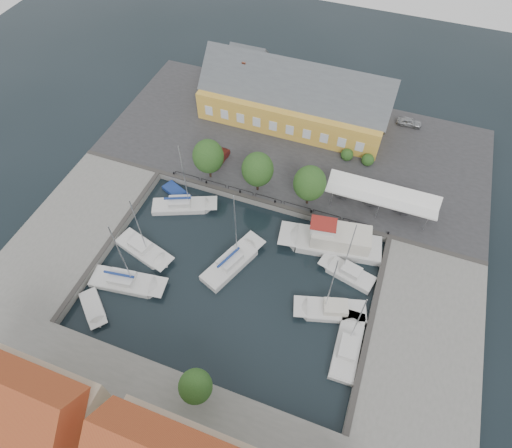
{
  "coord_description": "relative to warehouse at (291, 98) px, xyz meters",
  "views": [
    {
      "loc": [
        11.41,
        -24.83,
        44.5
      ],
      "look_at": [
        0.0,
        6.0,
        1.5
      ],
      "focal_mm": 30.0,
      "sensor_mm": 36.0,
      "label": 1
    }
  ],
  "objects": [
    {
      "name": "ground",
      "position": [
        2.6,
        -28.36,
        -4.43
      ],
      "size": [
        140.0,
        140.0,
        0.0
      ],
      "primitive_type": "plane",
      "color": "black",
      "rests_on": "ground"
    },
    {
      "name": "north_quay",
      "position": [
        2.6,
        -5.36,
        -3.93
      ],
      "size": [
        56.0,
        26.0,
        1.0
      ],
      "primitive_type": "cube",
      "color": "#2D2D30",
      "rests_on": "ground"
    },
    {
      "name": "west_quay",
      "position": [
        -19.4,
        -30.36,
        -3.93
      ],
      "size": [
        12.0,
        24.0,
        1.0
      ],
      "primitive_type": "cube",
      "color": "slate",
      "rests_on": "ground"
    },
    {
      "name": "east_quay",
      "position": [
        24.6,
        -30.36,
        -3.93
      ],
      "size": [
        12.0,
        24.0,
        1.0
      ],
      "primitive_type": "cube",
      "color": "slate",
      "rests_on": "ground"
    },
    {
      "name": "south_bank",
      "position": [
        2.6,
        -49.36,
        -3.93
      ],
      "size": [
        56.0,
        14.0,
        1.0
      ],
      "primitive_type": "cube",
      "color": "slate",
      "rests_on": "ground"
    },
    {
      "name": "quay_edge_fittings",
      "position": [
        2.62,
        -23.61,
        -3.37
      ],
      "size": [
        56.0,
        24.72,
        0.4
      ],
      "color": "#383533",
      "rests_on": "north_quay"
    },
    {
      "name": "warehouse",
      "position": [
        0.0,
        0.0,
        0.0
      ],
      "size": [
        28.56,
        14.0,
        9.55
      ],
      "color": "gold",
      "rests_on": "north_quay"
    },
    {
      "name": "tent_canopy",
      "position": [
        16.6,
        -13.86,
        -0.74
      ],
      "size": [
        14.0,
        4.0,
        2.83
      ],
      "color": "white",
      "rests_on": "north_quay"
    },
    {
      "name": "quay_trees",
      "position": [
        0.6,
        -16.36,
        0.45
      ],
      "size": [
        18.2,
        4.2,
        6.3
      ],
      "color": "black",
      "rests_on": "north_quay"
    },
    {
      "name": "car_silver",
      "position": [
        18.0,
        4.42,
        -2.79
      ],
      "size": [
        3.79,
        1.67,
        1.27
      ],
      "primitive_type": "imported",
      "rotation": [
        0.0,
        0.0,
        1.62
      ],
      "color": "#9B9EA2",
      "rests_on": "north_quay"
    },
    {
      "name": "car_red",
      "position": [
        -6.35,
        -13.08,
        -2.79
      ],
      "size": [
        1.69,
        3.98,
        1.28
      ],
      "primitive_type": "imported",
      "rotation": [
        0.0,
        0.0,
        -0.09
      ],
      "color": "#531513",
      "rests_on": "north_quay"
    },
    {
      "name": "center_sailboat",
      "position": [
        1.64,
        -28.1,
        -4.06
      ],
      "size": [
        5.82,
        9.37,
        12.53
      ],
      "color": "silver",
      "rests_on": "ground"
    },
    {
      "name": "trawler",
      "position": [
        12.56,
        -21.17,
        -3.41
      ],
      "size": [
        13.27,
        5.71,
        5.0
      ],
      "color": "silver",
      "rests_on": "ground"
    },
    {
      "name": "east_boat_a",
      "position": [
        15.18,
        -24.66,
        -4.17
      ],
      "size": [
        7.17,
        3.89,
        9.99
      ],
      "color": "silver",
      "rests_on": "ground"
    },
    {
      "name": "east_boat_b",
      "position": [
        14.56,
        -30.05,
        -4.17
      ],
      "size": [
        8.55,
        4.81,
        11.25
      ],
      "color": "silver",
      "rests_on": "ground"
    },
    {
      "name": "east_boat_c",
      "position": [
        17.19,
        -33.73,
        -4.17
      ],
      "size": [
        2.78,
        8.23,
        10.44
      ],
      "color": "silver",
      "rests_on": "ground"
    },
    {
      "name": "west_boat_a",
      "position": [
        -7.99,
        -22.06,
        -4.16
      ],
      "size": [
        8.95,
        5.67,
        11.61
      ],
      "color": "silver",
      "rests_on": "ground"
    },
    {
      "name": "west_boat_c",
      "position": [
        -9.46,
        -30.17,
        -4.17
      ],
      "size": [
        8.35,
        4.64,
        10.93
      ],
      "color": "silver",
      "rests_on": "ground"
    },
    {
      "name": "west_boat_d",
      "position": [
        -9.02,
        -34.93,
        -4.16
      ],
      "size": [
        9.42,
        4.03,
        12.14
      ],
      "color": "silver",
      "rests_on": "ground"
    },
    {
      "name": "launch_sw",
      "position": [
        -10.89,
        -39.11,
        -4.34
      ],
      "size": [
        5.19,
        4.85,
        0.98
      ],
      "color": "silver",
      "rests_on": "ground"
    },
    {
      "name": "launch_nw",
      "position": [
        -10.06,
        -20.01,
        -4.34
      ],
      "size": [
        4.72,
        3.35,
        0.88
      ],
      "color": "navy",
      "rests_on": "ground"
    }
  ]
}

